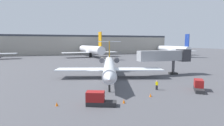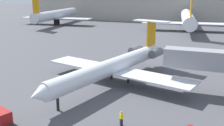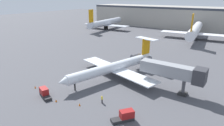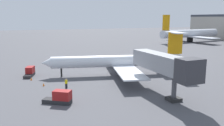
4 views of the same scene
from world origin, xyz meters
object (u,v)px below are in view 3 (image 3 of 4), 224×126
object	(u,v)px
jet_bridge	(176,72)
ground_crew_marshaller	(102,99)
baggage_tug_trailing	(125,116)
parked_airliner_west_end	(106,23)
baggage_tug_lead	(45,93)
regional_jet	(117,66)
parked_airliner_west_mid	(195,30)
traffic_cone_mid	(56,101)
traffic_cone_far	(35,87)
traffic_cone_near	(80,104)

from	to	relation	value
jet_bridge	ground_crew_marshaller	world-z (taller)	jet_bridge
baggage_tug_trailing	parked_airliner_west_end	xyz separation A→B (m)	(-61.12, 75.95, 3.34)
jet_bridge	baggage_tug_lead	xyz separation A→B (m)	(-21.84, -17.82, -4.09)
regional_jet	parked_airliner_west_mid	distance (m)	61.47
traffic_cone_mid	traffic_cone_far	distance (m)	9.06
regional_jet	traffic_cone_mid	distance (m)	18.53
traffic_cone_mid	parked_airliner_west_mid	xyz separation A→B (m)	(7.35, 79.42, 4.13)
ground_crew_marshaller	jet_bridge	bearing A→B (deg)	51.46
jet_bridge	traffic_cone_far	world-z (taller)	jet_bridge
jet_bridge	traffic_cone_far	distance (m)	32.15
baggage_tug_trailing	parked_airliner_west_mid	xyz separation A→B (m)	(-7.45, 76.80, 3.57)
traffic_cone_near	traffic_cone_far	size ratio (longest dim) A/B	1.00
baggage_tug_lead	baggage_tug_trailing	bearing A→B (deg)	7.89
ground_crew_marshaller	parked_airliner_west_end	size ratio (longest dim) A/B	0.05
traffic_cone_near	traffic_cone_mid	world-z (taller)	same
regional_jet	parked_airliner_west_end	bearing A→B (deg)	129.02
ground_crew_marshaller	traffic_cone_far	world-z (taller)	ground_crew_marshaller
regional_jet	parked_airliner_west_end	xyz separation A→B (m)	(-48.96, 60.42, 1.19)
ground_crew_marshaller	traffic_cone_mid	bearing A→B (deg)	-147.75
ground_crew_marshaller	baggage_tug_lead	xyz separation A→B (m)	(-11.59, -4.95, -0.02)
traffic_cone_near	parked_airliner_west_end	bearing A→B (deg)	123.69
regional_jet	traffic_cone_mid	xyz separation A→B (m)	(-2.64, -18.14, -2.72)
traffic_cone_near	traffic_cone_mid	xyz separation A→B (m)	(-4.97, -1.64, 0.00)
ground_crew_marshaller	baggage_tug_trailing	xyz separation A→B (m)	(6.85, -2.40, -0.02)
ground_crew_marshaller	baggage_tug_trailing	size ratio (longest dim) A/B	0.42
parked_airliner_west_end	parked_airliner_west_mid	xyz separation A→B (m)	(53.67, 0.85, 0.23)
regional_jet	baggage_tug_lead	distance (m)	19.26
baggage_tug_lead	ground_crew_marshaller	bearing A→B (deg)	23.13
traffic_cone_mid	parked_airliner_west_end	world-z (taller)	parked_airliner_west_end
regional_jet	traffic_cone_far	size ratio (longest dim) A/B	55.81
traffic_cone_far	traffic_cone_mid	bearing A→B (deg)	-8.47
jet_bridge	traffic_cone_mid	world-z (taller)	jet_bridge
traffic_cone_far	parked_airliner_west_end	size ratio (longest dim) A/B	0.02
parked_airliner_west_end	parked_airliner_west_mid	bearing A→B (deg)	0.91
jet_bridge	traffic_cone_far	xyz separation A→B (m)	(-27.16, -16.55, -4.65)
jet_bridge	traffic_cone_near	distance (m)	21.46
regional_jet	traffic_cone_far	xyz separation A→B (m)	(-11.61, -16.81, -2.72)
baggage_tug_lead	parked_airliner_west_end	size ratio (longest dim) A/B	0.12
ground_crew_marshaller	baggage_tug_lead	bearing A→B (deg)	-156.87
traffic_cone_far	parked_airliner_west_mid	world-z (taller)	parked_airliner_west_mid
regional_jet	traffic_cone_near	size ratio (longest dim) A/B	55.81
regional_jet	ground_crew_marshaller	xyz separation A→B (m)	(5.30, -13.13, -2.14)
ground_crew_marshaller	traffic_cone_near	distance (m)	4.53
traffic_cone_mid	jet_bridge	bearing A→B (deg)	44.50
baggage_tug_lead	traffic_cone_mid	xyz separation A→B (m)	(3.65, -0.06, -0.56)
jet_bridge	parked_airliner_west_mid	world-z (taller)	parked_airliner_west_mid
regional_jet	baggage_tug_trailing	bearing A→B (deg)	-51.94
parked_airliner_west_mid	parked_airliner_west_end	bearing A→B (deg)	-179.09
traffic_cone_far	parked_airliner_west_mid	bearing A→B (deg)	78.20
parked_airliner_west_mid	ground_crew_marshaller	bearing A→B (deg)	-89.54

